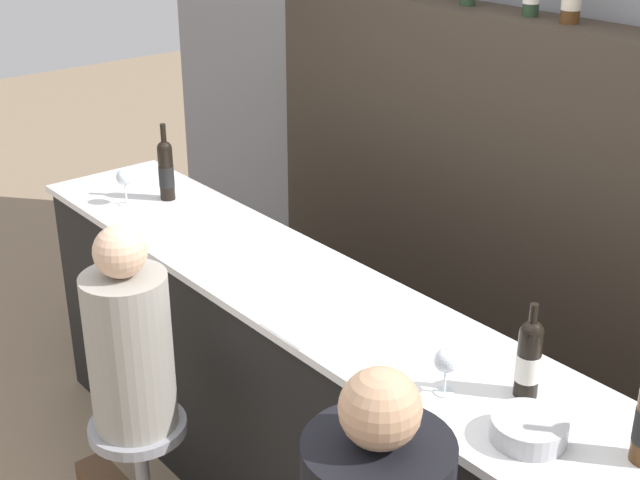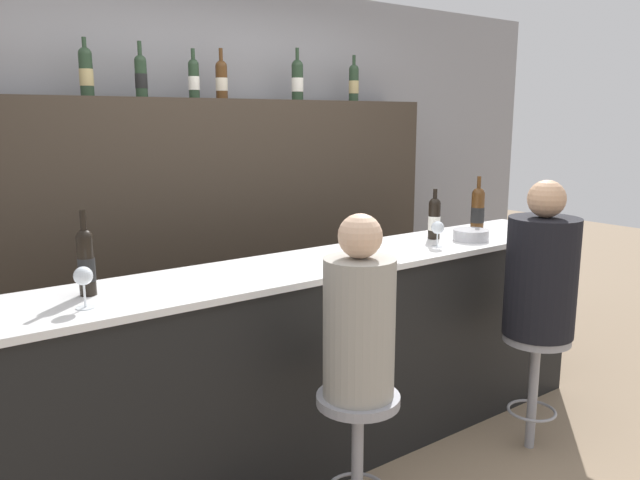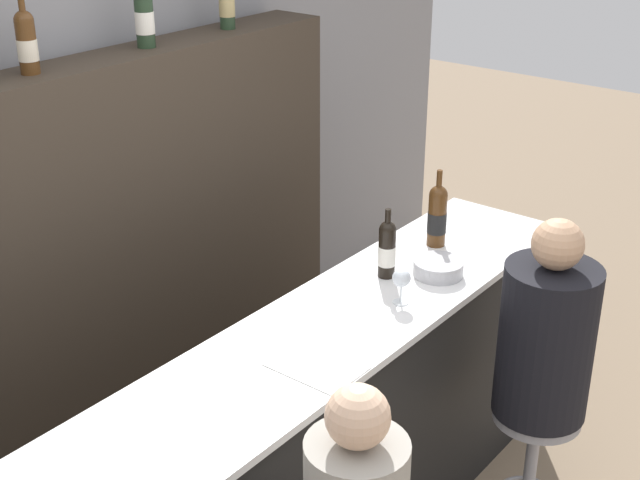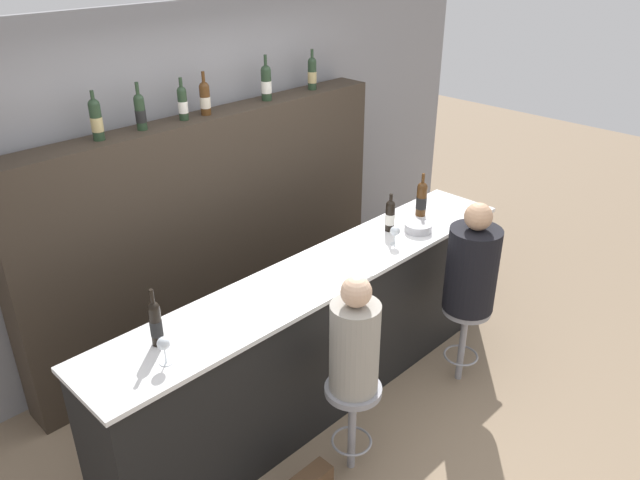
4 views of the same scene
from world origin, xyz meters
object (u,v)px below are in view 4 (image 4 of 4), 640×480
object	(u,v)px
wine_bottle_counter_2	(422,199)
bar_stool_right	(465,324)
wine_bottle_backbar_0	(96,119)
wine_bottle_backbar_2	(183,103)
wine_bottle_backbar_4	(266,82)
guest_seated_left	(355,342)
guest_seated_right	(472,265)
wine_glass_1	(395,232)
wine_bottle_backbar_1	(140,111)
wine_bottle_counter_1	(390,215)
wine_bottle_backbar_5	(312,73)
metal_bowl	(418,227)
bar_stool_left	(353,406)
wine_bottle_counter_0	(156,323)
wine_glass_0	(164,345)
wine_bottle_backbar_3	(205,98)

from	to	relation	value
wine_bottle_counter_2	bar_stool_right	bearing A→B (deg)	-113.49
wine_bottle_backbar_0	wine_bottle_backbar_2	xyz separation A→B (m)	(0.63, 0.00, -0.01)
wine_bottle_backbar_0	wine_bottle_backbar_4	distance (m)	1.39
guest_seated_left	guest_seated_right	size ratio (longest dim) A/B	0.93
wine_glass_1	guest_seated_right	xyz separation A→B (m)	(0.25, -0.49, -0.17)
wine_bottle_counter_2	guest_seated_right	world-z (taller)	guest_seated_right
guest_seated_right	wine_bottle_backbar_1	bearing A→B (deg)	127.88
wine_bottle_counter_1	wine_bottle_backbar_5	world-z (taller)	wine_bottle_backbar_5
wine_bottle_backbar_0	metal_bowl	xyz separation A→B (m)	(1.72, -1.26, -0.90)
wine_bottle_backbar_1	bar_stool_left	bearing A→B (deg)	-84.65
bar_stool_left	guest_seated_right	distance (m)	1.30
wine_bottle_counter_0	bar_stool_right	distance (m)	2.26
wine_bottle_counter_1	bar_stool_left	xyz separation A→B (m)	(-1.11, -0.66, -0.68)
metal_bowl	guest_seated_left	size ratio (longest dim) A/B	0.27
bar_stool_left	wine_bottle_backbar_0	bearing A→B (deg)	104.97
wine_bottle_backbar_2	metal_bowl	size ratio (longest dim) A/B	1.44
wine_bottle_backbar_4	guest_seated_left	world-z (taller)	wine_bottle_backbar_4
wine_bottle_backbar_5	bar_stool_right	xyz separation A→B (m)	(-0.20, -1.76, -1.49)
wine_bottle_backbar_4	guest_seated_right	distance (m)	2.05
bar_stool_right	wine_bottle_backbar_4	bearing A→B (deg)	99.27
wine_glass_0	metal_bowl	xyz separation A→B (m)	(2.16, 0.01, -0.08)
bar_stool_right	wine_bottle_counter_0	bearing A→B (deg)	162.21
wine_bottle_backbar_4	wine_bottle_backbar_5	world-z (taller)	wine_bottle_backbar_4
wine_bottle_counter_0	wine_bottle_backbar_5	world-z (taller)	wine_bottle_backbar_5
wine_bottle_backbar_0	bar_stool_left	distance (m)	2.36
wine_bottle_counter_1	guest_seated_right	distance (m)	0.69
wine_bottle_counter_0	wine_bottle_backbar_4	world-z (taller)	wine_bottle_backbar_4
wine_bottle_backbar_0	wine_bottle_backbar_4	xyz separation A→B (m)	(1.39, -0.00, 0.00)
wine_bottle_backbar_2	guest_seated_right	xyz separation A→B (m)	(1.04, -1.76, -1.00)
wine_glass_0	wine_glass_1	size ratio (longest dim) A/B	1.12
wine_bottle_backbar_4	wine_glass_1	xyz separation A→B (m)	(0.04, -1.27, -0.84)
wine_bottle_backbar_3	guest_seated_left	xyz separation A→B (m)	(-0.35, -1.76, -1.01)
wine_glass_0	wine_glass_1	world-z (taller)	wine_glass_0
bar_stool_left	guest_seated_right	bearing A→B (deg)	-0.00
wine_bottle_backbar_3	metal_bowl	distance (m)	1.79
wine_glass_1	wine_bottle_backbar_3	bearing A→B (deg)	115.66
wine_bottle_backbar_3	wine_bottle_counter_2	bearing A→B (deg)	-43.98
wine_bottle_counter_1	wine_glass_0	bearing A→B (deg)	-175.21
wine_bottle_counter_2	metal_bowl	distance (m)	0.31
wine_bottle_backbar_0	wine_bottle_backbar_1	bearing A→B (deg)	-0.00
wine_bottle_counter_2	guest_seated_right	size ratio (longest dim) A/B	0.43
bar_stool_left	bar_stool_right	bearing A→B (deg)	0.00
wine_glass_1	guest_seated_left	size ratio (longest dim) A/B	0.19
wine_bottle_backbar_3	bar_stool_left	world-z (taller)	wine_bottle_backbar_3
wine_bottle_backbar_3	bar_stool_right	distance (m)	2.45
guest_seated_right	wine_glass_1	bearing A→B (deg)	116.66
wine_bottle_backbar_4	wine_bottle_counter_1	bearing A→B (deg)	-80.00
wine_glass_0	metal_bowl	distance (m)	2.16
wine_bottle_counter_0	metal_bowl	bearing A→B (deg)	-4.32
wine_bottle_backbar_1	wine_bottle_backbar_0	bearing A→B (deg)	180.00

